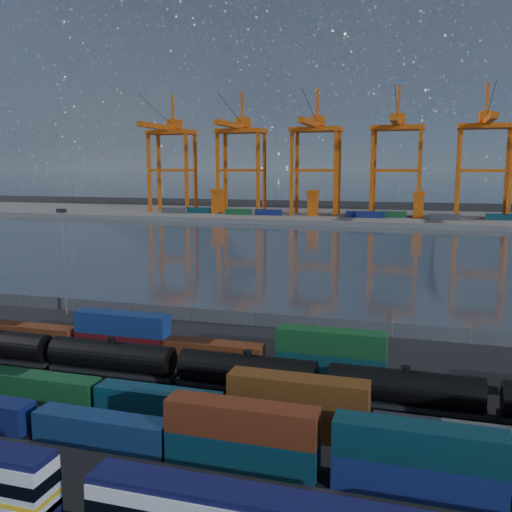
# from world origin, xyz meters

# --- Properties ---
(ground) EXTENTS (700.00, 700.00, 0.00)m
(ground) POSITION_xyz_m (0.00, 0.00, 0.00)
(ground) COLOR black
(ground) RESTS_ON ground
(harbor_water) EXTENTS (700.00, 700.00, 0.00)m
(harbor_water) POSITION_xyz_m (0.00, 105.00, 0.01)
(harbor_water) COLOR #2F3A45
(harbor_water) RESTS_ON ground
(far_quay) EXTENTS (700.00, 70.00, 2.00)m
(far_quay) POSITION_xyz_m (0.00, 210.00, 1.00)
(far_quay) COLOR #514F4C
(far_quay) RESTS_ON ground
(distant_mountains) EXTENTS (2470.00, 1100.00, 520.00)m
(distant_mountains) POSITION_xyz_m (63.02, 1600.00, 220.29)
(distant_mountains) COLOR #1E2630
(distant_mountains) RESTS_ON ground
(container_row_south) EXTENTS (140.44, 2.41, 5.13)m
(container_row_south) POSITION_xyz_m (-7.70, -10.20, 2.09)
(container_row_south) COLOR #434649
(container_row_south) RESTS_ON ground
(container_row_mid) EXTENTS (140.67, 2.45, 5.22)m
(container_row_mid) POSITION_xyz_m (2.26, -3.84, 1.87)
(container_row_mid) COLOR #404445
(container_row_mid) RESTS_ON ground
(container_row_north) EXTENTS (141.18, 2.45, 5.23)m
(container_row_north) POSITION_xyz_m (-15.09, 11.13, 1.91)
(container_row_north) COLOR #12125B
(container_row_north) RESTS_ON ground
(tanker_string) EXTENTS (92.21, 3.16, 4.52)m
(tanker_string) POSITION_xyz_m (-0.74, 3.63, 2.27)
(tanker_string) COLOR black
(tanker_string) RESTS_ON ground
(waterfront_fence) EXTENTS (160.12, 0.12, 2.20)m
(waterfront_fence) POSITION_xyz_m (-0.00, 28.00, 1.00)
(waterfront_fence) COLOR #595B5E
(waterfront_fence) RESTS_ON ground
(yard_light_mast) EXTENTS (1.60, 0.40, 16.60)m
(yard_light_mast) POSITION_xyz_m (-30.00, 26.00, 9.30)
(yard_light_mast) COLOR slate
(yard_light_mast) RESTS_ON ground
(gantry_cranes) EXTENTS (197.03, 42.30, 57.28)m
(gantry_cranes) POSITION_xyz_m (-7.50, 203.48, 35.11)
(gantry_cranes) COLOR #CE550E
(gantry_cranes) RESTS_ON ground
(quay_containers) EXTENTS (172.58, 10.99, 2.60)m
(quay_containers) POSITION_xyz_m (-11.00, 195.46, 3.30)
(quay_containers) COLOR navy
(quay_containers) RESTS_ON far_quay
(straddle_carriers) EXTENTS (140.00, 7.00, 11.10)m
(straddle_carriers) POSITION_xyz_m (-2.50, 200.00, 7.82)
(straddle_carriers) COLOR #CE550E
(straddle_carriers) RESTS_ON far_quay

